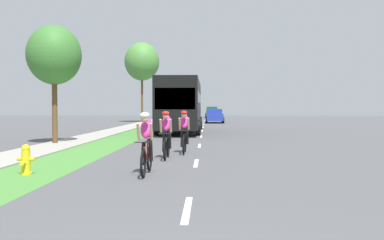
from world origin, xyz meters
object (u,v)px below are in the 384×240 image
sedan_blue (215,116)px  street_tree_far (142,62)px  fire_hydrant_yellow (26,160)px  pickup_white (192,114)px  cyclist_trailing (166,134)px  suv_dark_green (212,112)px  cyclist_distant (184,131)px  bus_black (181,103)px  cyclist_lead (146,143)px  street_tree_near (54,56)px

sedan_blue → street_tree_far: street_tree_far is taller
fire_hydrant_yellow → pickup_white: (2.49, 44.94, 0.46)m
cyclist_trailing → suv_dark_green: suv_dark_green is taller
cyclist_distant → bus_black: size_ratio=0.15×
cyclist_lead → pickup_white: bearing=90.7°
cyclist_lead → suv_dark_green: suv_dark_green is taller
suv_dark_green → street_tree_far: size_ratio=0.52×
fire_hydrant_yellow → bus_black: bus_black is taller
fire_hydrant_yellow → sedan_blue: 34.65m
sedan_blue → street_tree_near: size_ratio=0.79×
cyclist_trailing → cyclist_distant: same height
cyclist_trailing → sedan_blue: (2.19, 30.95, -0.04)m
bus_black → pickup_white: bus_black is taller
fire_hydrant_yellow → suv_dark_green: suv_dark_green is taller
fire_hydrant_yellow → bus_black: size_ratio=0.07×
cyclist_distant → pickup_white: (-1.25, 40.05, 0.02)m
suv_dark_green → bus_black: bearing=-93.8°
fire_hydrant_yellow → cyclist_lead: size_ratio=0.44×
street_tree_near → suv_dark_green: bearing=80.8°
fire_hydrant_yellow → suv_dark_green: 57.20m
cyclist_lead → street_tree_far: size_ratio=0.19×
cyclist_trailing → sedan_blue: size_ratio=0.40×
cyclist_trailing → pickup_white: (-0.75, 41.67, 0.02)m
cyclist_lead → street_tree_far: street_tree_far is taller
cyclist_distant → street_tree_far: (-6.47, 30.54, 6.01)m
bus_black → sedan_blue: bus_black is taller
cyclist_lead → street_tree_near: (-5.48, 8.31, 3.26)m
pickup_white → street_tree_near: bearing=-97.7°
street_tree_far → cyclist_lead: bearing=-80.7°
cyclist_distant → sedan_blue: size_ratio=0.40×
cyclist_lead → bus_black: (-0.24, 18.00, 1.17)m
street_tree_near → cyclist_distant: bearing=-29.6°
sedan_blue → street_tree_near: bearing=-106.9°
fire_hydrant_yellow → street_tree_near: 9.49m
street_tree_near → cyclist_lead: bearing=-56.6°
cyclist_distant → sedan_blue: 29.38m
pickup_white → suv_dark_green: suv_dark_green is taller
cyclist_distant → pickup_white: pickup_white is taller
pickup_white → cyclist_distant: bearing=-88.2°
cyclist_trailing → street_tree_far: size_ratio=0.19×
bus_black → cyclist_lead: bearing=-89.2°
cyclist_lead → pickup_white: size_ratio=0.34×
fire_hydrant_yellow → suv_dark_green: bearing=84.6°
suv_dark_green → street_tree_far: 23.73m
bus_black → suv_dark_green: bus_black is taller
cyclist_trailing → bus_black: 14.86m
cyclist_distant → street_tree_near: 7.82m
cyclist_lead → bus_black: bearing=90.8°
cyclist_lead → cyclist_distant: size_ratio=1.00×
street_tree_far → pickup_white: bearing=61.2°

